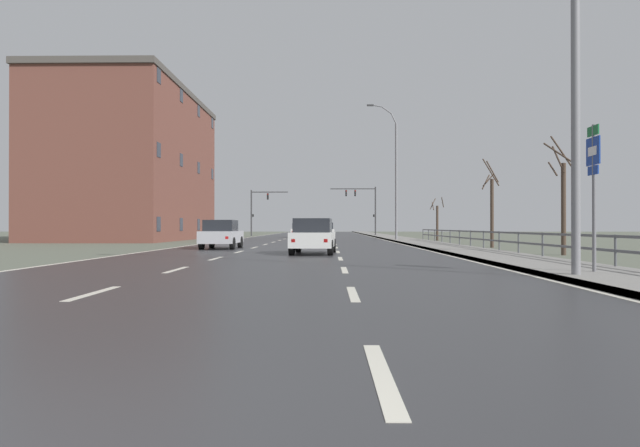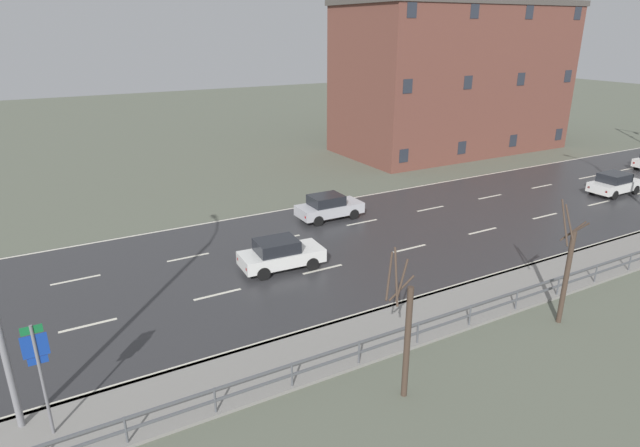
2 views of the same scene
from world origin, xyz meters
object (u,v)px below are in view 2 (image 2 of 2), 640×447
at_px(highway_sign, 39,367).
at_px(car_near_left, 329,207).
at_px(car_near_right, 280,254).
at_px(brick_building, 453,78).
at_px(car_far_left, 615,183).

height_order(highway_sign, car_near_left, highway_sign).
relative_size(highway_sign, car_near_right, 0.89).
relative_size(highway_sign, car_near_left, 0.91).
distance_m(car_near_right, brick_building, 32.05).
bearing_deg(car_near_left, car_near_right, -47.93).
distance_m(car_near_left, brick_building, 24.63).
relative_size(car_far_left, brick_building, 0.19).
bearing_deg(car_near_right, car_far_left, 92.56).
bearing_deg(car_near_right, brick_building, 126.47).
relative_size(car_near_right, brick_building, 0.19).
distance_m(highway_sign, car_near_left, 20.58).
bearing_deg(brick_building, car_near_left, -59.42).
xyz_separation_m(car_near_left, car_near_right, (5.16, -5.73, 0.00)).
xyz_separation_m(car_near_left, brick_building, (-12.15, 20.57, 5.99)).
bearing_deg(highway_sign, car_near_right, 123.87).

